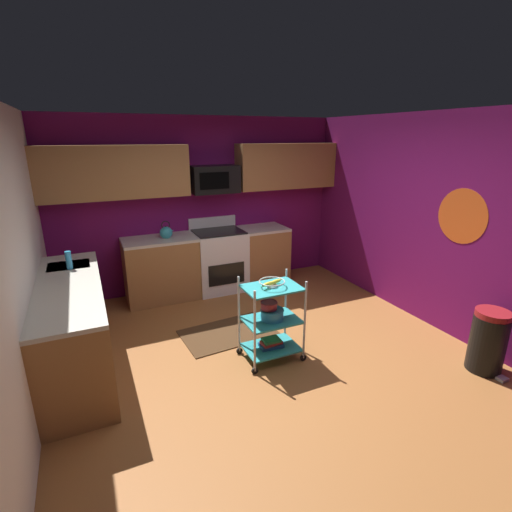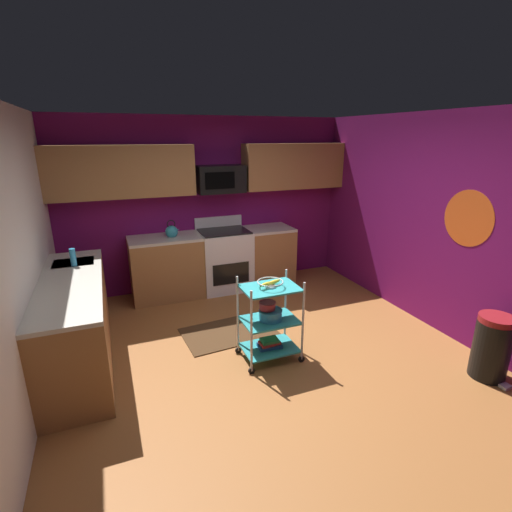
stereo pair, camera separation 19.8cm
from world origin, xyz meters
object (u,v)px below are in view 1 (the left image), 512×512
trash_can (488,341)px  rolling_cart (271,320)px  microwave (214,179)px  dish_soap_bottle (69,260)px  mixing_bowl_large (272,314)px  fruit_bowl (272,283)px  kettle (166,232)px  oven_range (219,260)px  mixing_bowl_small (269,305)px  book_stack (271,343)px

trash_can → rolling_cart: bearing=149.6°
microwave → trash_can: size_ratio=1.06×
dish_soap_bottle → mixing_bowl_large: bearing=-32.2°
fruit_bowl → kettle: kettle is taller
mixing_bowl_large → oven_range: bearing=86.2°
fruit_bowl → mixing_bowl_small: size_ratio=1.49×
dish_soap_bottle → rolling_cart: bearing=-32.3°
mixing_bowl_large → book_stack: 0.35m
fruit_bowl → kettle: 2.19m
rolling_cart → book_stack: bearing=-116.6°
oven_range → mixing_bowl_small: size_ratio=6.04×
mixing_bowl_small → dish_soap_bottle: 2.24m
rolling_cart → dish_soap_bottle: (-1.88, 1.19, 0.57)m
fruit_bowl → trash_can: bearing=-30.4°
mixing_bowl_large → trash_can: size_ratio=0.38×
fruit_bowl → dish_soap_bottle: (-1.88, 1.19, 0.14)m
fruit_bowl → microwave: bearing=86.1°
trash_can → mixing_bowl_large: bearing=149.5°
mixing_bowl_small → book_stack: size_ratio=0.70×
oven_range → rolling_cart: (-0.15, -2.09, -0.02)m
kettle → trash_can: size_ratio=0.40×
fruit_bowl → mixing_bowl_large: bearing=0.0°
mixing_bowl_large → trash_can: bearing=-30.5°
oven_range → book_stack: bearing=-94.1°
microwave → dish_soap_bottle: 2.36m
mixing_bowl_small → kettle: size_ratio=0.69×
microwave → book_stack: microwave is taller
fruit_bowl → mixing_bowl_large: (0.01, 0.00, -0.36)m
rolling_cart → mixing_bowl_large: bearing=-0.0°
fruit_bowl → mixing_bowl_large: size_ratio=1.08×
microwave → rolling_cart: (-0.15, -2.20, -1.25)m
book_stack → mixing_bowl_small: bearing=129.5°
kettle → rolling_cart: bearing=-73.1°
oven_range → book_stack: size_ratio=4.21×
microwave → mixing_bowl_large: microwave is taller
trash_can → microwave: bearing=117.9°
rolling_cart → dish_soap_bottle: bearing=147.7°
rolling_cart → trash_can: rolling_cart is taller
fruit_bowl → kettle: bearing=106.9°
kettle → mixing_bowl_small: bearing=-73.4°
book_stack → mixing_bowl_large: bearing=0.0°
mixing_bowl_large → kettle: bearing=107.1°
fruit_bowl → mixing_bowl_large: fruit_bowl is taller
microwave → mixing_bowl_large: 2.50m
book_stack → dish_soap_bottle: bearing=147.7°
oven_range → mixing_bowl_small: bearing=-94.6°
mixing_bowl_large → dish_soap_bottle: dish_soap_bottle is taller
oven_range → mixing_bowl_large: oven_range is taller
microwave → trash_can: microwave is taller
fruit_bowl → dish_soap_bottle: dish_soap_bottle is taller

